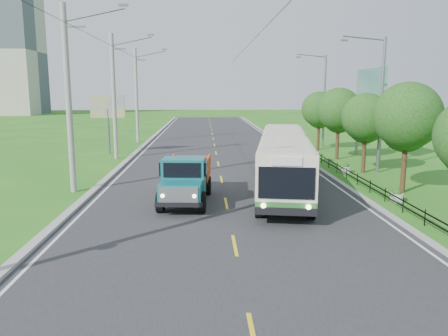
{
  "coord_description": "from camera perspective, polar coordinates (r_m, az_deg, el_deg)",
  "views": [
    {
      "loc": [
        -1.07,
        -14.94,
        5.46
      ],
      "look_at": [
        -0.14,
        5.36,
        1.9
      ],
      "focal_mm": 35.0,
      "sensor_mm": 36.0,
      "label": 1
    }
  ],
  "objects": [
    {
      "name": "ground",
      "position": [
        15.94,
        1.4,
        -10.09
      ],
      "size": [
        240.0,
        240.0,
        0.0
      ],
      "primitive_type": "plane",
      "color": "#246A19",
      "rests_on": "ground"
    },
    {
      "name": "road",
      "position": [
        35.38,
        -0.87,
        1.07
      ],
      "size": [
        14.0,
        120.0,
        0.02
      ],
      "primitive_type": "cube",
      "color": "#28282B",
      "rests_on": "ground"
    },
    {
      "name": "curb_left",
      "position": [
        35.88,
        -12.44,
        1.07
      ],
      "size": [
        0.4,
        120.0,
        0.15
      ],
      "primitive_type": "cube",
      "color": "#9E9E99",
      "rests_on": "ground"
    },
    {
      "name": "curb_right",
      "position": [
        36.3,
        10.49,
        1.19
      ],
      "size": [
        0.3,
        120.0,
        0.1
      ],
      "primitive_type": "cube",
      "color": "#9E9E99",
      "rests_on": "ground"
    },
    {
      "name": "edge_line_left",
      "position": [
        35.8,
        -11.57,
        0.99
      ],
      "size": [
        0.12,
        120.0,
        0.0
      ],
      "primitive_type": "cube",
      "color": "silver",
      "rests_on": "road"
    },
    {
      "name": "edge_line_right",
      "position": [
        36.2,
        9.72,
        1.15
      ],
      "size": [
        0.12,
        120.0,
        0.0
      ],
      "primitive_type": "cube",
      "color": "silver",
      "rests_on": "road"
    },
    {
      "name": "centre_dash",
      "position": [
        15.94,
        1.41,
        -10.02
      ],
      "size": [
        0.12,
        2.2,
        0.0
      ],
      "primitive_type": "cube",
      "color": "yellow",
      "rests_on": "road"
    },
    {
      "name": "railing_right",
      "position": [
        30.77,
        14.56,
        -0.04
      ],
      "size": [
        0.04,
        40.0,
        0.6
      ],
      "primitive_type": "cube",
      "color": "black",
      "rests_on": "ground"
    },
    {
      "name": "pole_near",
      "position": [
        25.0,
        -19.57,
        8.53
      ],
      "size": [
        3.51,
        0.32,
        10.0
      ],
      "color": "gray",
      "rests_on": "ground"
    },
    {
      "name": "pole_mid",
      "position": [
        36.66,
        -14.13,
        9.07
      ],
      "size": [
        3.51,
        0.32,
        10.0
      ],
      "color": "gray",
      "rests_on": "ground"
    },
    {
      "name": "pole_far",
      "position": [
        48.48,
        -11.31,
        9.31
      ],
      "size": [
        3.51,
        0.32,
        10.0
      ],
      "color": "gray",
      "rests_on": "ground"
    },
    {
      "name": "tree_third",
      "position": [
        25.58,
        22.79,
        5.86
      ],
      "size": [
        3.6,
        3.62,
        6.0
      ],
      "color": "#382314",
      "rests_on": "ground"
    },
    {
      "name": "tree_fourth",
      "position": [
        31.13,
        18.03,
        6.0
      ],
      "size": [
        3.24,
        3.31,
        5.4
      ],
      "color": "#382314",
      "rests_on": "ground"
    },
    {
      "name": "tree_fifth",
      "position": [
        36.78,
        14.77,
        7.1
      ],
      "size": [
        3.48,
        3.52,
        5.8
      ],
      "color": "#382314",
      "rests_on": "ground"
    },
    {
      "name": "tree_back",
      "position": [
        42.55,
        12.35,
        7.27
      ],
      "size": [
        3.3,
        3.36,
        5.5
      ],
      "color": "#382314",
      "rests_on": "ground"
    },
    {
      "name": "streetlight_mid",
      "position": [
        31.23,
        19.61,
        8.34
      ],
      "size": [
        3.02,
        0.2,
        9.07
      ],
      "color": "slate",
      "rests_on": "ground"
    },
    {
      "name": "streetlight_far",
      "position": [
        44.52,
        12.78,
        8.97
      ],
      "size": [
        3.02,
        0.2,
        9.07
      ],
      "color": "slate",
      "rests_on": "ground"
    },
    {
      "name": "planter_near",
      "position": [
        23.64,
        21.63,
        -3.42
      ],
      "size": [
        0.64,
        0.64,
        0.67
      ],
      "color": "silver",
      "rests_on": "ground"
    },
    {
      "name": "planter_mid",
      "position": [
        30.95,
        15.62,
        -0.06
      ],
      "size": [
        0.64,
        0.64,
        0.67
      ],
      "color": "silver",
      "rests_on": "ground"
    },
    {
      "name": "planter_far",
      "position": [
        38.54,
        11.93,
        2.0
      ],
      "size": [
        0.64,
        0.64,
        0.67
      ],
      "color": "silver",
      "rests_on": "ground"
    },
    {
      "name": "billboard_left",
      "position": [
        39.88,
        -14.96,
        7.31
      ],
      "size": [
        3.0,
        0.2,
        5.2
      ],
      "color": "slate",
      "rests_on": "ground"
    },
    {
      "name": "billboard_right",
      "position": [
        37.41,
        18.56,
        9.25
      ],
      "size": [
        0.24,
        6.0,
        7.3
      ],
      "color": "slate",
      "rests_on": "ground"
    },
    {
      "name": "bus",
      "position": [
        25.2,
        7.8,
        1.5
      ],
      "size": [
        5.03,
        15.72,
        3.0
      ],
      "rotation": [
        0.0,
        0.0,
        -0.17
      ],
      "color": "#2A692C",
      "rests_on": "ground"
    },
    {
      "name": "dump_truck",
      "position": [
        21.72,
        -4.98,
        -1.06
      ],
      "size": [
        2.58,
        5.75,
        2.35
      ],
      "rotation": [
        0.0,
        0.0,
        -0.08
      ],
      "color": "#126A6F",
      "rests_on": "ground"
    }
  ]
}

